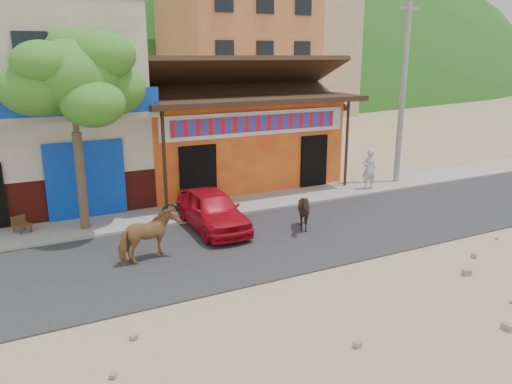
# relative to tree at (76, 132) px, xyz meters

# --- Properties ---
(ground) EXTENTS (120.00, 120.00, 0.00)m
(ground) POSITION_rel_tree_xyz_m (4.60, -5.80, -3.12)
(ground) COLOR #9E825B
(ground) RESTS_ON ground
(road) EXTENTS (60.00, 5.00, 0.04)m
(road) POSITION_rel_tree_xyz_m (4.60, -3.30, -3.10)
(road) COLOR #28282B
(road) RESTS_ON ground
(sidewalk) EXTENTS (60.00, 2.00, 0.12)m
(sidewalk) POSITION_rel_tree_xyz_m (4.60, 0.20, -3.06)
(sidewalk) COLOR gray
(sidewalk) RESTS_ON ground
(dance_club) EXTENTS (8.00, 6.00, 3.60)m
(dance_club) POSITION_rel_tree_xyz_m (6.60, 4.20, -1.32)
(dance_club) COLOR orange
(dance_club) RESTS_ON ground
(cafe_building) EXTENTS (7.00, 6.00, 7.00)m
(cafe_building) POSITION_rel_tree_xyz_m (-0.90, 4.20, 0.38)
(cafe_building) COLOR beige
(cafe_building) RESTS_ON ground
(apartment_front) EXTENTS (9.00, 9.00, 12.00)m
(apartment_front) POSITION_rel_tree_xyz_m (13.60, 18.20, 2.88)
(apartment_front) COLOR #CC723F
(apartment_front) RESTS_ON ground
(apartment_rear) EXTENTS (8.00, 8.00, 10.00)m
(apartment_rear) POSITION_rel_tree_xyz_m (22.60, 24.20, 1.88)
(apartment_rear) COLOR tan
(apartment_rear) RESTS_ON ground
(hillside) EXTENTS (100.00, 40.00, 24.00)m
(hillside) POSITION_rel_tree_xyz_m (4.60, 64.20, 8.88)
(hillside) COLOR #194C14
(hillside) RESTS_ON ground
(tree) EXTENTS (3.00, 3.00, 6.00)m
(tree) POSITION_rel_tree_xyz_m (0.00, 0.00, 0.00)
(tree) COLOR #2D721E
(tree) RESTS_ON sidewalk
(utility_pole) EXTENTS (0.24, 0.24, 8.00)m
(utility_pole) POSITION_rel_tree_xyz_m (12.80, 0.20, 1.00)
(utility_pole) COLOR gray
(utility_pole) RESTS_ON sidewalk
(cow_tan) EXTENTS (1.77, 1.19, 1.37)m
(cow_tan) POSITION_rel_tree_xyz_m (1.15, -3.23, -2.40)
(cow_tan) COLOR #9B6E3E
(cow_tan) RESTS_ON road
(cow_dark) EXTENTS (1.34, 1.26, 1.21)m
(cow_dark) POSITION_rel_tree_xyz_m (6.09, -3.04, -2.47)
(cow_dark) COLOR black
(cow_dark) RESTS_ON road
(red_car) EXTENTS (1.55, 3.69, 1.25)m
(red_car) POSITION_rel_tree_xyz_m (3.60, -1.64, -2.46)
(red_car) COLOR red
(red_car) RESTS_ON road
(scooter) EXTENTS (1.61, 0.99, 0.80)m
(scooter) POSITION_rel_tree_xyz_m (3.10, -0.50, -2.60)
(scooter) COLOR black
(scooter) RESTS_ON sidewalk
(pedestrian) EXTENTS (0.65, 0.49, 1.61)m
(pedestrian) POSITION_rel_tree_xyz_m (10.93, -0.23, -2.20)
(pedestrian) COLOR silver
(pedestrian) RESTS_ON sidewalk
(cafe_chair_right) EXTENTS (0.60, 0.60, 0.94)m
(cafe_chair_right) POSITION_rel_tree_xyz_m (-1.76, 0.44, -2.53)
(cafe_chair_right) COLOR #522B1B
(cafe_chair_right) RESTS_ON sidewalk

